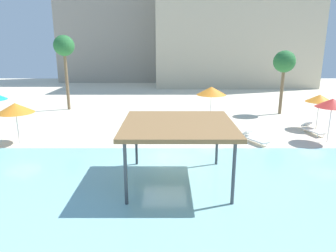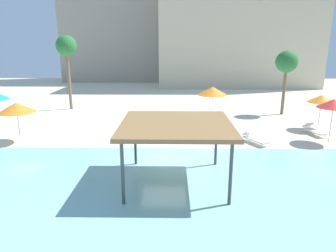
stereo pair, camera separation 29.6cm
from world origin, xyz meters
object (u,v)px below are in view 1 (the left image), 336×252
object	(u,v)px
lounge_chair_0	(181,125)
lounge_chair_4	(222,131)
beach_umbrella_red_4	(332,103)
beach_umbrella_orange_1	(211,91)
beach_umbrella_orange_5	(320,98)
shade_pavilion	(178,126)
palm_tree_1	(64,48)
beach_umbrella_orange_2	(15,108)
lounge_chair_3	(254,138)
lounge_chair_1	(312,129)
lounge_chair_2	(133,120)
palm_tree_0	(284,63)

from	to	relation	value
lounge_chair_0	lounge_chair_4	distance (m)	3.20
beach_umbrella_red_4	lounge_chair_0	size ratio (longest dim) A/B	1.43
beach_umbrella_orange_1	beach_umbrella_orange_5	size ratio (longest dim) A/B	1.12
shade_pavilion	palm_tree_1	size ratio (longest dim) A/B	0.70
beach_umbrella_orange_2	lounge_chair_3	distance (m)	15.22
beach_umbrella_orange_2	lounge_chair_1	size ratio (longest dim) A/B	1.31
lounge_chair_2	palm_tree_0	xyz separation A→B (m)	(12.92, 3.81, 4.21)
shade_pavilion	lounge_chair_4	size ratio (longest dim) A/B	2.46
lounge_chair_3	shade_pavilion	bearing A→B (deg)	-71.16
lounge_chair_0	palm_tree_1	distance (m)	13.89
shade_pavilion	lounge_chair_3	xyz separation A→B (m)	(5.06, 5.85, -2.34)
beach_umbrella_orange_1	lounge_chair_2	distance (m)	6.63
beach_umbrella_orange_2	lounge_chair_0	world-z (taller)	beach_umbrella_orange_2
lounge_chair_1	lounge_chair_0	bearing A→B (deg)	-112.83
lounge_chair_0	palm_tree_0	bearing A→B (deg)	102.45
shade_pavilion	lounge_chair_4	bearing A→B (deg)	66.22
palm_tree_0	beach_umbrella_orange_1	bearing A→B (deg)	-154.67
shade_pavilion	palm_tree_0	xyz separation A→B (m)	(9.69, 14.31, 1.87)
lounge_chair_4	shade_pavilion	bearing A→B (deg)	-7.89
beach_umbrella_orange_1	palm_tree_1	bearing A→B (deg)	158.44
lounge_chair_0	lounge_chair_4	bearing A→B (deg)	44.07
beach_umbrella_red_4	lounge_chair_1	xyz separation A→B (m)	(-0.21, 1.84, -2.23)
lounge_chair_3	lounge_chair_4	world-z (taller)	same
beach_umbrella_orange_1	lounge_chair_1	xyz separation A→B (m)	(6.75, -3.22, -2.24)
lounge_chair_0	palm_tree_1	xyz separation A→B (m)	(-10.54, 7.21, 5.46)
beach_umbrella_orange_1	lounge_chair_0	xyz separation A→B (m)	(-2.47, -2.06, -2.24)
lounge_chair_0	lounge_chair_4	xyz separation A→B (m)	(2.81, -1.54, 0.00)
palm_tree_0	palm_tree_1	distance (m)	19.87
beach_umbrella_orange_1	lounge_chair_1	bearing A→B (deg)	-25.50
beach_umbrella_orange_5	palm_tree_0	xyz separation A→B (m)	(-0.96, 5.09, 2.23)
shade_pavilion	lounge_chair_2	xyz separation A→B (m)	(-3.23, 10.50, -2.34)
lounge_chair_2	palm_tree_0	world-z (taller)	palm_tree_0
beach_umbrella_orange_5	lounge_chair_2	bearing A→B (deg)	174.75
beach_umbrella_orange_2	palm_tree_1	size ratio (longest dim) A/B	0.38
lounge_chair_1	lounge_chair_2	size ratio (longest dim) A/B	1.00
palm_tree_0	shade_pavilion	bearing A→B (deg)	-124.11
beach_umbrella_orange_1	beach_umbrella_orange_2	bearing A→B (deg)	-157.81
lounge_chair_2	lounge_chair_4	bearing A→B (deg)	47.85
beach_umbrella_red_4	beach_umbrella_orange_5	world-z (taller)	beach_umbrella_red_4
lounge_chair_2	lounge_chair_3	size ratio (longest dim) A/B	1.03
lounge_chair_0	palm_tree_0	size ratio (longest dim) A/B	0.35
beach_umbrella_orange_2	beach_umbrella_orange_5	xyz separation A→B (m)	(20.68, 3.39, 0.02)
beach_umbrella_orange_5	lounge_chair_1	world-z (taller)	beach_umbrella_orange_5
lounge_chair_3	palm_tree_0	size ratio (longest dim) A/B	0.35
beach_umbrella_orange_5	lounge_chair_0	world-z (taller)	beach_umbrella_orange_5
lounge_chair_0	lounge_chair_4	world-z (taller)	same
shade_pavilion	lounge_chair_2	bearing A→B (deg)	107.10
beach_umbrella_orange_2	palm_tree_1	distance (m)	11.02
shade_pavilion	lounge_chair_3	bearing A→B (deg)	49.13
lounge_chair_2	lounge_chair_4	size ratio (longest dim) A/B	1.00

